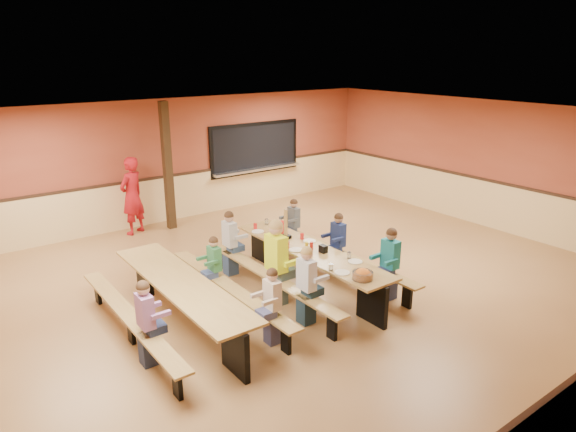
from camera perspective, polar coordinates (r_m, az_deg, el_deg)
ground at (r=9.23m, az=-0.10°, el=-8.24°), size 12.00×12.00×0.00m
room_envelope at (r=8.95m, az=-0.10°, el=-4.26°), size 12.04×10.04×3.02m
kitchen_pass_through at (r=14.09m, az=-3.66°, el=7.30°), size 2.78×0.28×1.38m
structural_post at (r=12.30m, az=-13.24°, el=5.37°), size 0.18×0.18×3.00m
cafeteria_table_main at (r=9.13m, az=2.42°, el=-4.94°), size 1.91×3.70×0.74m
cafeteria_table_second at (r=8.06m, az=-11.69°, el=-8.55°), size 1.91×3.70×0.74m
seated_child_white_left at (r=7.95m, az=2.06°, el=-7.78°), size 0.39×0.32×1.25m
seated_adult_yellow at (r=8.48m, az=-1.31°, el=-5.29°), size 0.49×0.40×1.45m
seated_child_grey_left at (r=9.70m, az=-6.47°, el=-3.06°), size 0.38×0.31×1.23m
seated_child_teal_right at (r=8.87m, az=11.23°, el=-5.29°), size 0.39×0.32×1.25m
seated_child_navy_right at (r=9.73m, az=5.56°, el=-3.12°), size 0.36×0.29×1.18m
seated_child_char_right at (r=10.72m, az=0.64°, el=-1.13°), size 0.34×0.28×1.14m
seated_child_purple_sec at (r=7.21m, az=-15.47°, el=-11.48°), size 0.37×0.30×1.21m
seated_child_green_sec at (r=8.75m, az=-8.14°, el=-5.88°), size 0.33×0.27×1.13m
seated_child_tan_sec at (r=7.44m, az=-1.75°, el=-10.05°), size 0.34×0.28×1.15m
standing_woman at (r=12.28m, az=-16.94°, el=2.17°), size 0.79×0.69×1.81m
punch_pitcher at (r=9.81m, az=-0.71°, el=-1.23°), size 0.16×0.16×0.22m
chip_bowl at (r=7.94m, az=8.30°, el=-6.46°), size 0.32×0.32×0.15m
napkin_dispenser at (r=8.89m, az=3.92°, el=-3.66°), size 0.10×0.14×0.13m
condiment_mustard at (r=8.93m, az=2.07°, el=-3.40°), size 0.06×0.06×0.17m
condiment_ketchup at (r=8.92m, az=2.62°, el=-3.43°), size 0.06×0.06×0.17m
table_paddle at (r=9.51m, az=-0.26°, el=-1.71°), size 0.16×0.16×0.56m
place_settings at (r=9.02m, az=2.44°, el=-3.37°), size 0.65×3.30×0.11m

